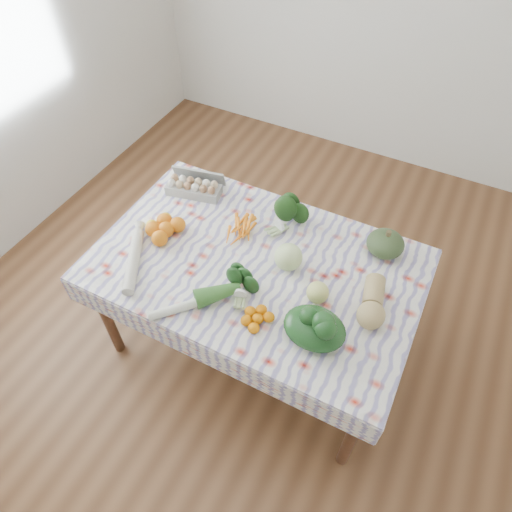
% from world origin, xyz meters
% --- Properties ---
extents(ground, '(4.50, 4.50, 0.00)m').
position_xyz_m(ground, '(0.00, 0.00, 0.00)').
color(ground, brown).
rests_on(ground, ground).
extents(dining_table, '(1.60, 1.00, 0.75)m').
position_xyz_m(dining_table, '(0.00, 0.00, 0.68)').
color(dining_table, brown).
rests_on(dining_table, ground).
extents(tablecloth, '(1.66, 1.06, 0.01)m').
position_xyz_m(tablecloth, '(0.00, 0.00, 0.76)').
color(tablecloth, white).
rests_on(tablecloth, dining_table).
extents(egg_carton, '(0.34, 0.19, 0.08)m').
position_xyz_m(egg_carton, '(-0.57, 0.31, 0.80)').
color(egg_carton, '#9D9E99').
rests_on(egg_carton, tablecloth).
extents(carrot_bunch, '(0.21, 0.19, 0.04)m').
position_xyz_m(carrot_bunch, '(-0.17, 0.15, 0.78)').
color(carrot_bunch, orange).
rests_on(carrot_bunch, tablecloth).
extents(kale_bunch, '(0.23, 0.22, 0.16)m').
position_xyz_m(kale_bunch, '(0.03, 0.31, 0.84)').
color(kale_bunch, '#193D13').
rests_on(kale_bunch, tablecloth).
extents(kabocha_squash, '(0.20, 0.20, 0.13)m').
position_xyz_m(kabocha_squash, '(0.56, 0.37, 0.83)').
color(kabocha_squash, '#344826').
rests_on(kabocha_squash, tablecloth).
extents(cabbage, '(0.15, 0.15, 0.14)m').
position_xyz_m(cabbage, '(0.15, 0.06, 0.83)').
color(cabbage, '#CAE393').
rests_on(cabbage, tablecloth).
extents(butternut_squash, '(0.18, 0.30, 0.13)m').
position_xyz_m(butternut_squash, '(0.61, -0.00, 0.83)').
color(butternut_squash, tan).
rests_on(butternut_squash, tablecloth).
extents(orange_cluster, '(0.33, 0.33, 0.09)m').
position_xyz_m(orange_cluster, '(-0.52, -0.04, 0.81)').
color(orange_cluster, orange).
rests_on(orange_cluster, tablecloth).
extents(broccoli, '(0.20, 0.20, 0.12)m').
position_xyz_m(broccoli, '(0.02, -0.18, 0.82)').
color(broccoli, '#1B4519').
rests_on(broccoli, tablecloth).
extents(mandarin_cluster, '(0.23, 0.23, 0.05)m').
position_xyz_m(mandarin_cluster, '(0.17, -0.31, 0.79)').
color(mandarin_cluster, orange).
rests_on(mandarin_cluster, tablecloth).
extents(grapefruit, '(0.14, 0.14, 0.11)m').
position_xyz_m(grapefruit, '(0.36, -0.07, 0.82)').
color(grapefruit, '#D6D96F').
rests_on(grapefruit, tablecloth).
extents(spinach_bag, '(0.33, 0.28, 0.13)m').
position_xyz_m(spinach_bag, '(0.42, -0.26, 0.82)').
color(spinach_bag, '#123314').
rests_on(spinach_bag, tablecloth).
extents(daikon, '(0.26, 0.39, 0.06)m').
position_xyz_m(daikon, '(-0.55, -0.29, 0.79)').
color(daikon, beige).
rests_on(daikon, tablecloth).
extents(leek, '(0.33, 0.35, 0.05)m').
position_xyz_m(leek, '(-0.14, -0.37, 0.79)').
color(leek, silver).
rests_on(leek, tablecloth).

